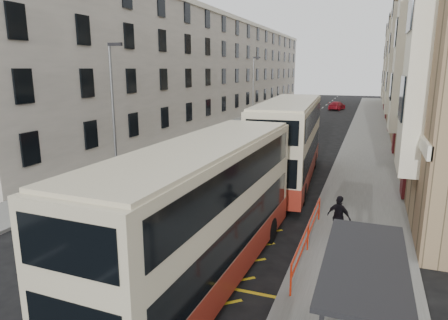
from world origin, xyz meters
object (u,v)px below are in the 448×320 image
at_px(double_decker_rear, 289,141).
at_px(car_silver, 295,108).
at_px(pedestrian_mid, 367,299).
at_px(white_van, 259,117).
at_px(pedestrian_far, 339,217).
at_px(street_lamp_near, 113,104).
at_px(bus_shelter, 370,302).
at_px(double_decker_front, 204,213).
at_px(car_dark, 307,102).
at_px(street_lamp_far, 254,85).
at_px(car_red, 337,106).

height_order(double_decker_rear, car_silver, double_decker_rear).
bearing_deg(pedestrian_mid, double_decker_rear, 79.34).
bearing_deg(white_van, pedestrian_far, -63.45).
bearing_deg(car_silver, street_lamp_near, -72.67).
bearing_deg(white_van, pedestrian_mid, -64.81).
relative_size(bus_shelter, double_decker_front, 0.37).
bearing_deg(car_dark, double_decker_front, -85.26).
distance_m(street_lamp_far, pedestrian_far, 37.47).
bearing_deg(pedestrian_far, car_dark, -53.33).
bearing_deg(car_red, car_silver, 62.59).
bearing_deg(pedestrian_mid, street_lamp_near, 114.53).
height_order(white_van, car_dark, white_van).
distance_m(car_dark, car_red, 7.90).
relative_size(double_decker_rear, pedestrian_mid, 6.50).
relative_size(bus_shelter, double_decker_rear, 0.34).
relative_size(street_lamp_near, pedestrian_mid, 4.18).
bearing_deg(pedestrian_mid, car_red, 65.75).
height_order(double_decker_front, car_dark, double_decker_front).
height_order(double_decker_front, pedestrian_far, double_decker_front).
xyz_separation_m(double_decker_rear, white_van, (-8.84, 25.56, -1.74)).
xyz_separation_m(white_van, car_silver, (2.09, 13.23, -0.00)).
distance_m(bus_shelter, car_dark, 67.94).
bearing_deg(white_van, street_lamp_far, 135.14).
height_order(double_decker_front, pedestrian_mid, double_decker_front).
bearing_deg(pedestrian_far, car_silver, -50.77).
xyz_separation_m(street_lamp_far, double_decker_front, (9.80, -39.36, -2.33)).
height_order(street_lamp_near, white_van, street_lamp_near).
bearing_deg(double_decker_rear, pedestrian_mid, -74.76).
bearing_deg(double_decker_rear, street_lamp_near, -167.00).
distance_m(pedestrian_mid, pedestrian_far, 5.93).
distance_m(bus_shelter, street_lamp_far, 44.94).
bearing_deg(bus_shelter, car_silver, 101.93).
height_order(street_lamp_near, street_lamp_far, same).
xyz_separation_m(double_decker_front, car_silver, (-6.55, 51.17, -1.55)).
height_order(street_lamp_far, car_dark, street_lamp_far).
relative_size(street_lamp_far, double_decker_front, 0.70).
bearing_deg(car_dark, car_red, -44.24).
distance_m(street_lamp_near, white_van, 28.87).
height_order(double_decker_front, double_decker_rear, double_decker_rear).
height_order(car_silver, car_red, car_silver).
bearing_deg(bus_shelter, double_decker_front, 148.23).
distance_m(double_decker_front, car_dark, 64.27).
xyz_separation_m(double_decker_front, car_dark, (-6.62, 63.91, -1.58)).
xyz_separation_m(bus_shelter, car_silver, (-11.45, 54.20, -1.39)).
relative_size(double_decker_rear, white_van, 2.29).
xyz_separation_m(street_lamp_near, pedestrian_mid, (14.68, -10.56, -3.53)).
xyz_separation_m(double_decker_rear, car_silver, (-6.74, 38.79, -1.74)).
xyz_separation_m(double_decker_front, pedestrian_mid, (4.89, -1.20, -1.20)).
bearing_deg(double_decker_front, white_van, 104.61).
relative_size(pedestrian_far, car_dark, 0.40).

